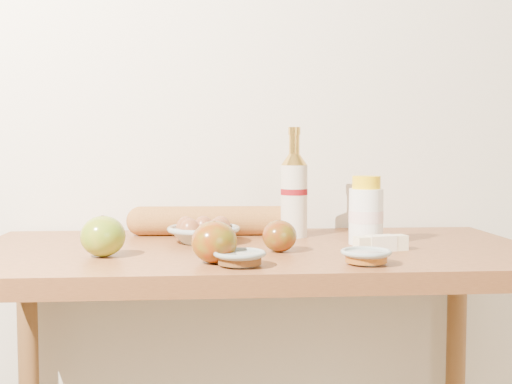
# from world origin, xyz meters

# --- Properties ---
(back_wall) EXTENTS (3.50, 0.02, 2.60)m
(back_wall) POSITION_xyz_m (0.00, 1.51, 1.30)
(back_wall) COLOR silver
(back_wall) RESTS_ON ground
(table) EXTENTS (1.20, 0.60, 0.90)m
(table) POSITION_xyz_m (0.00, 1.18, 0.78)
(table) COLOR #985B31
(table) RESTS_ON ground
(bourbon_bottle) EXTENTS (0.07, 0.07, 0.26)m
(bourbon_bottle) POSITION_xyz_m (0.10, 1.33, 1.01)
(bourbon_bottle) COLOR beige
(bourbon_bottle) RESTS_ON table
(cream_bottle) EXTENTS (0.09, 0.09, 0.15)m
(cream_bottle) POSITION_xyz_m (0.25, 1.20, 0.97)
(cream_bottle) COLOR white
(cream_bottle) RESTS_ON table
(egg_bowl) EXTENTS (0.17, 0.17, 0.06)m
(egg_bowl) POSITION_xyz_m (-0.11, 1.25, 0.92)
(egg_bowl) COLOR #95A29C
(egg_bowl) RESTS_ON table
(baguette) EXTENTS (0.43, 0.09, 0.07)m
(baguette) POSITION_xyz_m (-0.08, 1.37, 0.94)
(baguette) COLOR #B87838
(baguette) RESTS_ON table
(apple_yellowgreen) EXTENTS (0.09, 0.09, 0.08)m
(apple_yellowgreen) POSITION_xyz_m (-0.30, 1.08, 0.94)
(apple_yellowgreen) COLOR olive
(apple_yellowgreen) RESTS_ON table
(apple_redgreen_front) EXTENTS (0.09, 0.09, 0.08)m
(apple_redgreen_front) POSITION_xyz_m (-0.09, 0.99, 0.94)
(apple_redgreen_front) COLOR #970A08
(apple_redgreen_front) RESTS_ON table
(apple_redgreen_right) EXTENTS (0.09, 0.09, 0.07)m
(apple_redgreen_right) POSITION_xyz_m (0.05, 1.11, 0.93)
(apple_redgreen_right) COLOR maroon
(apple_redgreen_right) RESTS_ON table
(sugar_bowl) EXTENTS (0.11, 0.11, 0.03)m
(sugar_bowl) POSITION_xyz_m (-0.04, 0.96, 0.91)
(sugar_bowl) COLOR gray
(sugar_bowl) RESTS_ON table
(syrup_bowl) EXTENTS (0.10, 0.10, 0.03)m
(syrup_bowl) POSITION_xyz_m (0.19, 0.96, 0.91)
(syrup_bowl) COLOR #98A6A0
(syrup_bowl) RESTS_ON table
(butter_stick) EXTENTS (0.12, 0.05, 0.03)m
(butter_stick) POSITION_xyz_m (0.25, 1.11, 0.92)
(butter_stick) COLOR #FFF6C5
(butter_stick) RESTS_ON table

